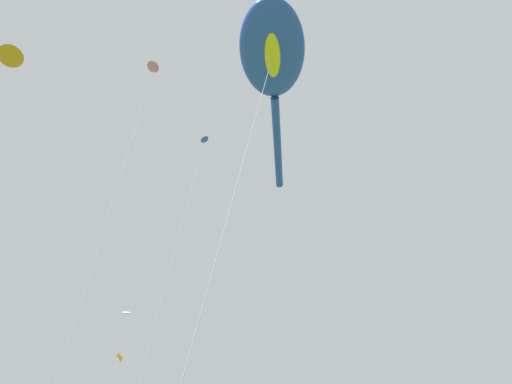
% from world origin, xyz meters
% --- Properties ---
extents(big_show_kite, '(10.43, 7.15, 19.03)m').
position_xyz_m(big_show_kite, '(-1.78, 3.80, 18.41)').
color(big_show_kite, blue).
rests_on(big_show_kite, ground).
extents(small_kite_diamond_red, '(3.77, 3.15, 20.31)m').
position_xyz_m(small_kite_diamond_red, '(-7.30, 15.27, 19.60)').
color(small_kite_diamond_red, orange).
rests_on(small_kite_diamond_red, ground).
extents(small_kite_delta_white, '(2.66, 0.90, 16.86)m').
position_xyz_m(small_kite_delta_white, '(11.71, 23.51, 16.14)').
color(small_kite_delta_white, white).
rests_on(small_kite_delta_white, ground).
extents(small_kite_tiny_distant, '(2.18, 1.17, 25.09)m').
position_xyz_m(small_kite_tiny_distant, '(-2.13, 11.79, 24.49)').
color(small_kite_tiny_distant, pink).
rests_on(small_kite_tiny_distant, ground).
extents(small_kite_box_yellow, '(0.64, 2.43, 24.35)m').
position_xyz_m(small_kite_box_yellow, '(4.05, 12.05, 22.93)').
color(small_kite_box_yellow, blue).
rests_on(small_kite_box_yellow, ground).
extents(small_kite_streamer_purple, '(2.24, 3.29, 14.02)m').
position_xyz_m(small_kite_streamer_purple, '(12.83, 24.81, 12.27)').
color(small_kite_streamer_purple, orange).
rests_on(small_kite_streamer_purple, ground).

